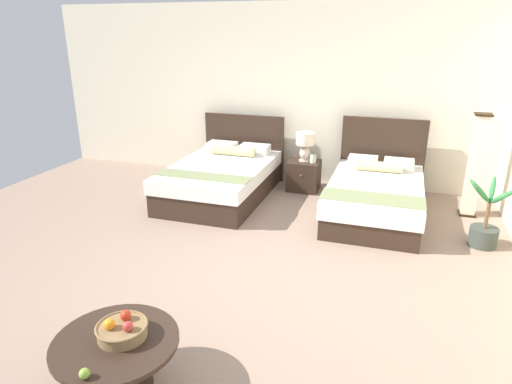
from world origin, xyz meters
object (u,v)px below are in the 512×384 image
Objects in this scene: table_lamp at (305,143)px; vase at (313,159)px; nightstand at (304,176)px; fruit_bowl at (122,329)px; loose_apple at (85,374)px; bed_near_corner at (375,194)px; bed_near_window at (222,178)px; potted_palm at (485,228)px; floor_lamp_corner at (475,166)px; coffee_table at (117,352)px.

vase is (0.15, -0.06, -0.23)m from table_lamp.
fruit_bowl is (-0.29, -4.57, 0.24)m from nightstand.
fruit_bowl reaches higher than loose_apple.
table_lamp is (-1.17, 0.69, 0.49)m from bed_near_corner.
bed_near_window is 1.41m from table_lamp.
fruit_bowl is 0.43× the size of potted_palm.
potted_palm is (2.48, -1.32, -0.54)m from table_lamp.
loose_apple is at bearing -88.52° from fruit_bowl.
fruit_bowl reaches higher than nightstand.
bed_near_window is 16.33× the size of vase.
potted_palm is at bearing -27.66° from nightstand.
nightstand is at bearing 164.84° from vase.
bed_near_window is 1.32m from nightstand.
vase is 4.55m from fruit_bowl.
bed_near_corner reaches higher than table_lamp.
nightstand is 7.15× the size of loose_apple.
fruit_bowl is 0.42m from loose_apple.
vase is at bearing 151.62° from potted_palm.
table_lamp is at bearing 151.98° from potted_palm.
bed_near_corner is 1.49× the size of floor_lamp_corner.
fruit_bowl is at bearing -93.66° from nightstand.
nightstand is (-1.17, 0.67, -0.05)m from bed_near_corner.
bed_near_corner is at bearing -163.92° from floor_lamp_corner.
fruit_bowl is at bearing -93.64° from table_lamp.
vase is 0.15× the size of coffee_table.
nightstand is (1.13, 0.68, -0.06)m from bed_near_window.
floor_lamp_corner is (2.41, -0.31, 0.47)m from nightstand.
fruit_bowl is at bearing -122.39° from floor_lamp_corner.
coffee_table is at bearing -116.44° from fruit_bowl.
bed_near_window is 1.03× the size of bed_near_corner.
floor_lamp_corner is (1.25, 0.36, 0.42)m from bed_near_corner.
loose_apple is at bearing -126.77° from potted_palm.
nightstand is 0.58× the size of potted_palm.
loose_apple reaches higher than nightstand.
table_lamp is 4.68m from coffee_table.
floor_lamp_corner is (2.73, 4.31, 0.39)m from coffee_table.
nightstand is at bearing -90.00° from table_lamp.
potted_palm reaches higher than nightstand.
coffee_table is at bearing -122.32° from floor_lamp_corner.
nightstand reaches higher than coffee_table.
loose_apple is at bearing -119.91° from floor_lamp_corner.
floor_lamp_corner reaches higher than table_lamp.
vase is at bearing 173.19° from floor_lamp_corner.
bed_near_corner is 4.60× the size of table_lamp.
potted_palm is (2.77, 3.27, -0.25)m from fruit_bowl.
bed_near_corner is 4.22m from coffee_table.
bed_near_corner reaches higher than vase.
bed_near_window is 4.72× the size of table_lamp.
vase is at bearing 26.54° from bed_near_window.
fruit_bowl is 5.05m from floor_lamp_corner.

